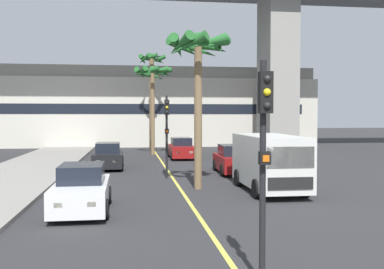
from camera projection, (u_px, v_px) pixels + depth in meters
name	position (u px, v px, depth m)	size (l,w,h in m)	color
lane_stripe_center	(168.00, 171.00, 25.67)	(0.14, 56.00, 0.01)	#DBCC4C
pier_building_backdrop	(150.00, 108.00, 49.13)	(35.00, 8.04, 8.24)	beige
car_queue_front	(181.00, 149.00, 33.39)	(1.85, 4.11, 1.56)	maroon
car_queue_second	(233.00, 160.00, 24.89)	(1.95, 4.16, 1.56)	maroon
car_queue_third	(82.00, 190.00, 14.90)	(1.87, 4.12, 1.56)	white
car_queue_fourth	(108.00, 157.00, 27.04)	(1.86, 4.12, 1.56)	black
delivery_van	(269.00, 161.00, 18.84)	(2.19, 5.27, 2.36)	silver
traffic_light_median_near	(264.00, 141.00, 8.29)	(0.24, 0.37, 4.20)	black
traffic_light_median_far	(167.00, 125.00, 22.71)	(0.24, 0.37, 4.20)	black
palm_tree_near_median	(198.00, 59.00, 19.28)	(2.85, 2.89, 6.75)	brown
palm_tree_mid_median	(152.00, 80.00, 36.52)	(3.14, 3.21, 7.22)	brown
palm_tree_far_median	(152.00, 77.00, 41.74)	(2.68, 2.69, 8.97)	brown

